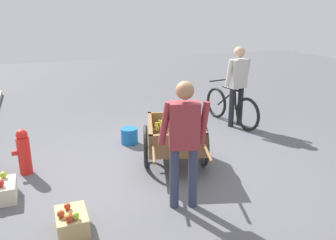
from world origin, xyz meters
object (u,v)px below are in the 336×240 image
at_px(vendor_person, 184,135).
at_px(cyclist_person, 238,80).
at_px(fire_hydrant, 24,152).
at_px(plastic_bucket, 129,136).
at_px(bicycle, 231,107).
at_px(fruit_cart, 175,138).
at_px(mixed_fruit_crate, 72,222).
at_px(apple_crate, 2,190).

relative_size(vendor_person, cyclist_person, 0.96).
relative_size(fire_hydrant, plastic_bucket, 2.26).
relative_size(bicycle, cyclist_person, 1.04).
height_order(fruit_cart, vendor_person, vendor_person).
distance_m(vendor_person, fire_hydrant, 2.48).
relative_size(fruit_cart, vendor_person, 1.17).
bearing_deg(fruit_cart, mixed_fruit_crate, 124.50).
xyz_separation_m(fire_hydrant, apple_crate, (-0.68, 0.27, -0.21)).
relative_size(vendor_person, mixed_fruit_crate, 3.49).
bearing_deg(plastic_bucket, fruit_cart, -159.67).
bearing_deg(fruit_cart, vendor_person, 162.64).
bearing_deg(plastic_bucket, fire_hydrant, 109.03).
distance_m(bicycle, plastic_bucket, 2.28).
distance_m(fruit_cart, mixed_fruit_crate, 2.03).
distance_m(vendor_person, apple_crate, 2.39).
bearing_deg(fruit_cart, fire_hydrant, 75.90).
height_order(fruit_cart, cyclist_person, cyclist_person).
height_order(fruit_cart, bicycle, bicycle).
bearing_deg(fruit_cart, bicycle, -51.51).
relative_size(cyclist_person, mixed_fruit_crate, 3.61).
bearing_deg(apple_crate, bicycle, -69.22).
bearing_deg(plastic_bucket, mixed_fruit_crate, 151.25).
bearing_deg(mixed_fruit_crate, plastic_bucket, -28.75).
xyz_separation_m(vendor_person, bicycle, (2.55, -2.17, -0.56)).
distance_m(bicycle, apple_crate, 4.52).
height_order(fire_hydrant, mixed_fruit_crate, fire_hydrant).
xyz_separation_m(cyclist_person, fire_hydrant, (-0.77, 3.97, -0.62)).
height_order(fruit_cart, apple_crate, fruit_cart).
bearing_deg(apple_crate, fruit_cart, -86.52).
distance_m(fruit_cart, fire_hydrant, 2.19).
distance_m(cyclist_person, mixed_fruit_crate, 4.35).
height_order(vendor_person, bicycle, vendor_person).
distance_m(plastic_bucket, apple_crate, 2.34).
xyz_separation_m(fruit_cart, vendor_person, (-1.10, 0.34, 0.47)).
xyz_separation_m(fire_hydrant, plastic_bucket, (0.59, -1.70, -0.19)).
height_order(plastic_bucket, mixed_fruit_crate, mixed_fruit_crate).
bearing_deg(apple_crate, plastic_bucket, -57.33).
xyz_separation_m(plastic_bucket, apple_crate, (-1.27, 1.97, -0.01)).
distance_m(fruit_cart, cyclist_person, 2.32).
bearing_deg(bicycle, plastic_bucket, 98.50).
xyz_separation_m(fruit_cart, bicycle, (1.46, -1.83, -0.09)).
xyz_separation_m(fruit_cart, apple_crate, (-0.15, 2.39, -0.31)).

